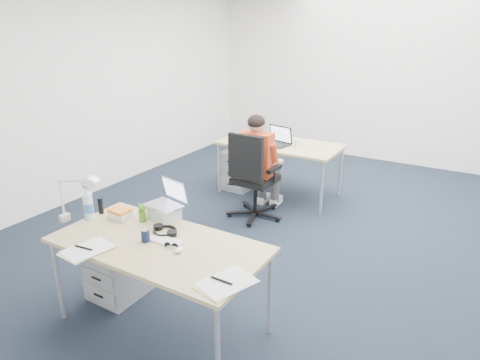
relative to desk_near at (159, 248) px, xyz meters
name	(u,v)px	position (x,y,z in m)	size (l,w,h in m)	color
floor	(292,242)	(0.30, 1.76, -0.68)	(7.00, 7.00, 0.00)	black
room	(300,82)	(0.30, 1.76, 1.03)	(6.02, 7.02, 2.80)	white
desk_near	(159,248)	(0.00, 0.00, 0.00)	(1.60, 0.80, 0.73)	tan
desk_far	(280,147)	(-0.44, 2.94, 0.00)	(1.60, 0.80, 0.73)	tan
office_chair	(254,194)	(-0.37, 2.11, -0.38)	(0.69, 0.69, 1.08)	black
seated_person	(261,164)	(-0.37, 2.28, -0.05)	(0.39, 0.68, 1.25)	#B73C1A
drawer_pedestal_near	(120,265)	(-0.60, 0.15, -0.41)	(0.40, 0.50, 0.55)	#A2A4A7
drawer_pedestal_far	(240,169)	(-1.04, 2.90, -0.41)	(0.40, 0.50, 0.55)	#A2A4A7
silver_laptop	(164,201)	(-0.23, 0.35, 0.20)	(0.29, 0.23, 0.31)	silver
wireless_keyboard	(165,241)	(0.03, 0.04, 0.05)	(0.27, 0.11, 0.01)	white
computer_mouse	(179,250)	(0.21, -0.03, 0.06)	(0.05, 0.08, 0.03)	white
headphones	(165,230)	(-0.06, 0.15, 0.07)	(0.24, 0.18, 0.04)	black
can_koozie	(145,235)	(-0.09, -0.03, 0.10)	(0.06, 0.06, 0.10)	#151E41
water_bottle	(88,205)	(-0.75, 0.02, 0.18)	(0.08, 0.08, 0.26)	silver
bear_figurine	(142,212)	(-0.35, 0.22, 0.12)	(0.08, 0.06, 0.15)	#2D741F
book_stack	(120,214)	(-0.55, 0.16, 0.09)	(0.18, 0.14, 0.08)	silver
cordless_phone	(101,206)	(-0.75, 0.15, 0.12)	(0.04, 0.02, 0.14)	black
papers_left	(86,250)	(-0.36, -0.35, 0.05)	(0.23, 0.32, 0.01)	#D7D17C
papers_right	(225,283)	(0.70, -0.19, 0.05)	(0.24, 0.34, 0.01)	#D7D17C
sunglasses	(171,246)	(0.12, 0.00, 0.06)	(0.11, 0.05, 0.02)	black
desk_lamp	(73,197)	(-0.75, -0.11, 0.29)	(0.42, 0.15, 0.48)	silver
dark_laptop	(275,136)	(-0.45, 2.83, 0.17)	(0.35, 0.34, 0.25)	black
far_cup	(297,143)	(-0.18, 2.91, 0.10)	(0.07, 0.07, 0.10)	white
far_papers	(262,137)	(-0.80, 3.11, 0.05)	(0.23, 0.33, 0.01)	white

